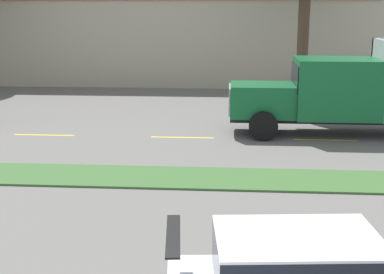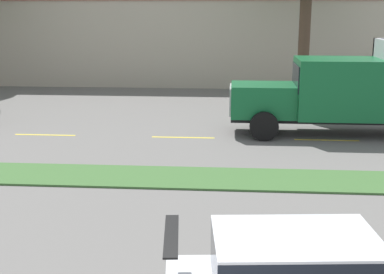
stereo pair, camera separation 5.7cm
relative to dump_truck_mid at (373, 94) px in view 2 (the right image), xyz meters
The scene contains 6 objects.
grass_verge 8.43m from the dump_truck_mid, 133.76° to the right, with size 120.00×2.01×0.06m, color #3D6633.
centre_line_3 12.75m from the dump_truck_mid, behind, with size 2.40×0.14×0.01m, color yellow.
centre_line_4 7.45m from the dump_truck_mid, behind, with size 2.40×0.14×0.01m, color yellow.
centre_line_5 2.62m from the dump_truck_mid, 151.67° to the right, with size 2.40×0.14×0.01m, color yellow.
dump_truck_mid is the anchor object (origin of this frame).
store_building_backdrop 20.56m from the dump_truck_mid, 120.82° to the left, with size 28.77×12.10×6.09m.
Camera 2 is at (0.38, -4.65, 4.85)m, focal length 50.00 mm.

